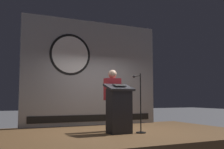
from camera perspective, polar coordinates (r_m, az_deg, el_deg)
The scene contains 6 objects.
ground_plane at distance 6.76m, azimuth 1.57°, elevation -14.76°, with size 40.00×40.00×0.00m, color #4C4C51.
stage_platform at distance 6.74m, azimuth 1.57°, elevation -13.50°, with size 6.40×4.00×0.30m, color brown.
banner_display at distance 8.39m, azimuth -4.22°, elevation 0.42°, with size 4.42×0.12×3.28m.
podium at distance 6.38m, azimuth 1.52°, elevation -7.44°, with size 0.64×0.49×1.19m.
speaker_person at distance 6.83m, azimuth 0.09°, elevation -5.43°, with size 0.40×0.26×1.56m.
microphone_stand at distance 6.53m, azimuth 5.99°, elevation -8.05°, with size 0.24×0.48×1.43m.
Camera 1 is at (-2.95, -5.97, 1.13)m, focal length 42.55 mm.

